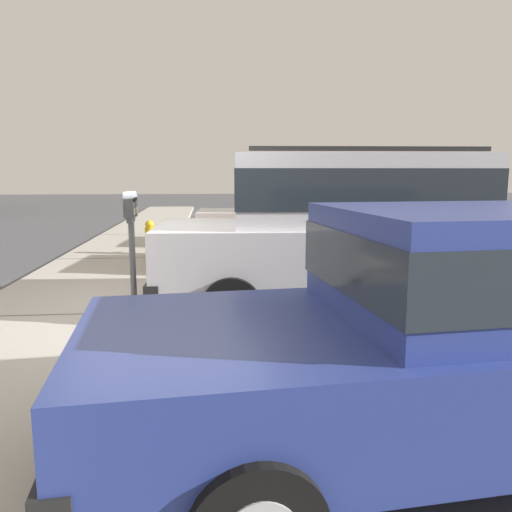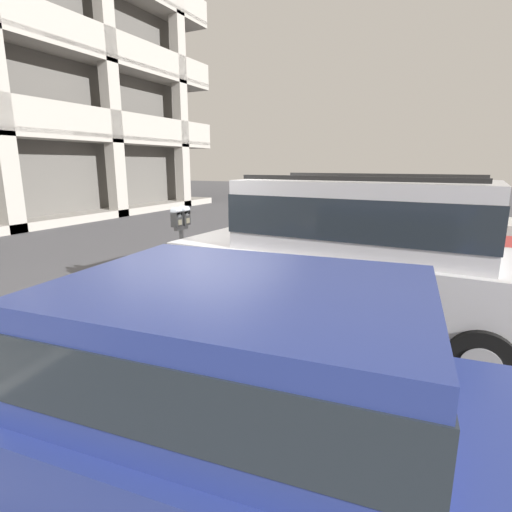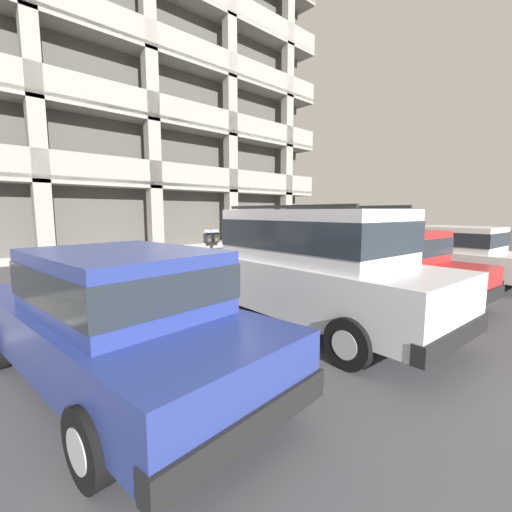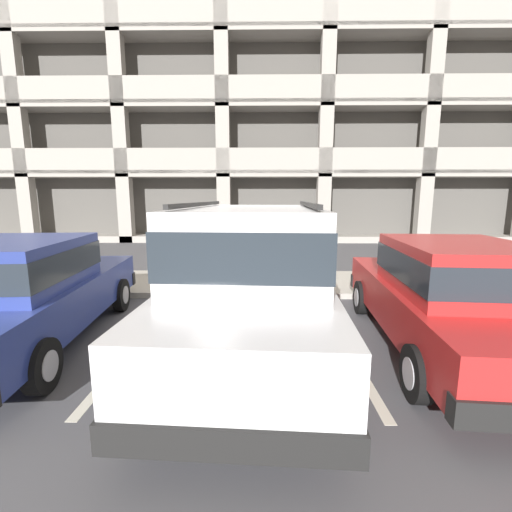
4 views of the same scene
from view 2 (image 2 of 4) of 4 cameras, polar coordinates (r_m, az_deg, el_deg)
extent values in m
cube|color=#4C4C51|center=(6.24, -7.76, -7.87)|extent=(80.00, 80.00, 0.10)
cube|color=#ADA89E|center=(6.98, -16.76, -5.09)|extent=(40.00, 2.20, 0.12)
cube|color=#606060|center=(6.96, -16.79, -4.61)|extent=(0.03, 2.16, 0.00)
cube|color=#606060|center=(10.15, -1.44, 1.42)|extent=(0.03, 2.16, 0.00)
cube|color=#606060|center=(13.77, 6.25, 4.42)|extent=(0.03, 2.16, 0.00)
cube|color=silver|center=(4.38, -3.21, -16.51)|extent=(0.12, 4.80, 0.01)
cube|color=silver|center=(6.95, 9.00, -5.25)|extent=(0.12, 4.80, 0.01)
cube|color=silver|center=(9.77, 14.22, -0.15)|extent=(0.12, 4.80, 0.01)
cube|color=silver|center=(12.69, 17.06, 2.64)|extent=(0.12, 4.80, 0.01)
cube|color=silver|center=(5.31, 14.15, -3.03)|extent=(2.09, 4.79, 0.80)
cube|color=silver|center=(5.14, 15.20, 5.72)|extent=(1.77, 3.00, 0.84)
cube|color=#232B33|center=(5.14, 15.21, 5.96)|extent=(1.80, 3.02, 0.46)
cube|color=black|center=(6.35, -6.54, -2.72)|extent=(1.88, 0.26, 0.24)
cube|color=silver|center=(6.75, -4.16, 1.42)|extent=(0.24, 0.04, 0.14)
cube|color=silver|center=(5.85, -10.27, -0.56)|extent=(0.24, 0.04, 0.14)
cylinder|color=black|center=(6.72, 3.94, -2.85)|extent=(0.24, 0.67, 0.66)
cylinder|color=#B2B2B7|center=(6.72, 3.94, -2.85)|extent=(0.24, 0.37, 0.36)
cylinder|color=black|center=(5.22, -4.59, -7.58)|extent=(0.24, 0.67, 0.66)
cylinder|color=#B2B2B7|center=(5.22, -4.59, -7.58)|extent=(0.24, 0.37, 0.36)
cylinder|color=black|center=(6.14, 29.52, -6.09)|extent=(0.24, 0.67, 0.66)
cylinder|color=#B2B2B7|center=(6.14, 29.52, -6.09)|extent=(0.24, 0.37, 0.36)
cylinder|color=black|center=(4.46, 29.46, -13.07)|extent=(0.24, 0.67, 0.66)
cylinder|color=#B2B2B7|center=(4.46, 29.46, -13.07)|extent=(0.24, 0.37, 0.36)
cube|color=black|center=(5.78, 17.18, 10.94)|extent=(0.19, 2.62, 0.05)
cube|color=black|center=(4.44, 13.34, 10.71)|extent=(0.19, 2.62, 0.05)
cube|color=navy|center=(2.71, -8.24, -22.41)|extent=(2.09, 4.54, 0.60)
cube|color=navy|center=(2.28, -2.00, -11.42)|extent=(1.67, 2.11, 0.64)
cube|color=#232B33|center=(2.27, -2.01, -11.05)|extent=(1.70, 2.13, 0.35)
cube|color=silver|center=(4.38, -31.16, -9.00)|extent=(0.24, 0.05, 0.14)
cylinder|color=black|center=(4.14, -19.55, -14.56)|extent=(0.21, 0.61, 0.60)
cylinder|color=#B2B2B7|center=(4.14, -19.55, -14.56)|extent=(0.21, 0.35, 0.33)
cylinder|color=black|center=(3.33, 23.17, -22.20)|extent=(0.21, 0.61, 0.60)
cylinder|color=#B2B2B7|center=(3.33, 23.17, -22.20)|extent=(0.21, 0.35, 0.33)
cube|color=red|center=(7.91, 16.83, 1.06)|extent=(2.03, 4.52, 0.60)
cube|color=red|center=(7.75, 19.29, 5.30)|extent=(1.64, 2.09, 0.64)
cube|color=#232B33|center=(7.75, 19.29, 5.42)|extent=(1.67, 2.11, 0.35)
cube|color=black|center=(8.68, 2.80, 1.43)|extent=(1.74, 0.29, 0.24)
cube|color=black|center=(7.76, 32.39, -2.03)|extent=(1.74, 0.29, 0.24)
cube|color=silver|center=(9.13, 4.07, 3.51)|extent=(0.24, 0.05, 0.14)
cube|color=silver|center=(8.21, 0.80, 2.47)|extent=(0.24, 0.05, 0.14)
cylinder|color=black|center=(9.14, 9.65, 1.07)|extent=(0.21, 0.61, 0.60)
cylinder|color=#B2B2B7|center=(9.14, 9.65, 1.07)|extent=(0.20, 0.34, 0.33)
cylinder|color=black|center=(7.64, 5.19, -1.15)|extent=(0.21, 0.61, 0.60)
cylinder|color=#B2B2B7|center=(7.64, 5.19, -1.15)|extent=(0.20, 0.34, 0.33)
cylinder|color=black|center=(8.60, 26.89, -0.93)|extent=(0.21, 0.61, 0.60)
cylinder|color=#B2B2B7|center=(8.60, 26.89, -0.93)|extent=(0.20, 0.34, 0.33)
cylinder|color=black|center=(6.98, 25.93, -3.80)|extent=(0.21, 0.61, 0.60)
cylinder|color=#B2B2B7|center=(6.98, 25.93, -3.80)|extent=(0.20, 0.34, 0.33)
cube|color=silver|center=(10.81, 21.60, 3.79)|extent=(1.95, 4.49, 0.60)
cube|color=silver|center=(10.70, 23.47, 6.90)|extent=(1.61, 2.06, 0.64)
cube|color=#232B33|center=(10.70, 23.48, 6.99)|extent=(1.63, 2.09, 0.35)
cube|color=black|center=(11.32, 10.64, 3.94)|extent=(1.74, 0.26, 0.24)
cube|color=silver|center=(11.79, 11.29, 5.45)|extent=(0.24, 0.04, 0.14)
cube|color=silver|center=(10.80, 9.54, 4.84)|extent=(0.24, 0.04, 0.14)
cylinder|color=black|center=(11.91, 15.55, 3.54)|extent=(0.19, 0.61, 0.60)
cylinder|color=#B2B2B7|center=(11.91, 15.55, 3.54)|extent=(0.20, 0.34, 0.33)
cylinder|color=black|center=(10.32, 13.31, 2.27)|extent=(0.19, 0.61, 0.60)
cylinder|color=#B2B2B7|center=(10.32, 13.31, 2.27)|extent=(0.20, 0.34, 0.33)
cylinder|color=black|center=(11.59, 28.73, 2.16)|extent=(0.19, 0.61, 0.60)
cylinder|color=#B2B2B7|center=(11.59, 28.73, 2.16)|extent=(0.20, 0.34, 0.33)
cylinder|color=black|center=(9.95, 28.55, 0.63)|extent=(0.19, 0.61, 0.60)
cylinder|color=#B2B2B7|center=(9.95, 28.55, 0.63)|extent=(0.20, 0.34, 0.33)
cylinder|color=#595B60|center=(6.26, -10.43, -1.14)|extent=(0.07, 0.07, 1.07)
cube|color=#595B60|center=(6.14, -10.65, 3.97)|extent=(0.28, 0.06, 0.06)
cube|color=#424447|center=(6.05, -11.27, 5.14)|extent=(0.15, 0.11, 0.22)
cylinder|color=#9EA8B2|center=(6.03, -11.31, 6.18)|extent=(0.15, 0.11, 0.15)
cube|color=#B7B293|center=(6.02, -10.80, 4.75)|extent=(0.08, 0.01, 0.08)
cube|color=#424447|center=(6.20, -10.15, 5.39)|extent=(0.15, 0.11, 0.22)
cylinder|color=#9EA8B2|center=(6.19, -10.19, 6.39)|extent=(0.15, 0.11, 0.15)
cube|color=#B7B293|center=(6.17, -9.69, 5.01)|extent=(0.08, 0.01, 0.08)
cube|color=gray|center=(18.50, -20.84, 29.02)|extent=(0.60, 0.50, 15.00)
cube|color=gray|center=(21.86, -11.11, 26.93)|extent=(0.60, 0.50, 15.00)
cylinder|color=gold|center=(10.22, 2.94, 3.04)|extent=(0.20, 0.20, 0.55)
sphere|color=gold|center=(10.17, 2.97, 4.90)|extent=(0.18, 0.18, 0.18)
cylinder|color=gold|center=(10.16, 3.72, 3.13)|extent=(0.08, 0.10, 0.08)
cylinder|color=gold|center=(10.35, 3.27, 3.32)|extent=(0.10, 0.07, 0.07)
camera|label=1|loc=(2.95, -82.36, -6.78)|focal=35.00mm
camera|label=3|loc=(2.63, 104.44, -8.31)|focal=24.00mm
camera|label=4|loc=(6.15, 60.13, 5.98)|focal=24.00mm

